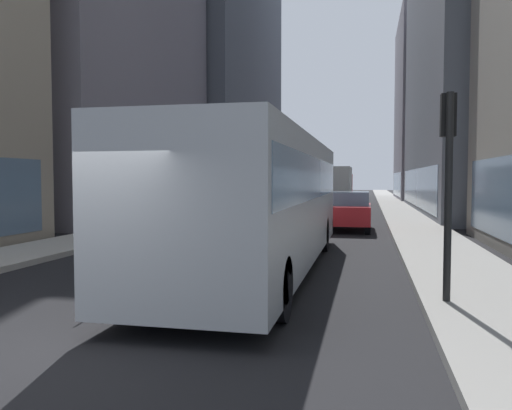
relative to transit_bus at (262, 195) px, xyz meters
name	(u,v)px	position (x,y,z in m)	size (l,w,h in m)	color
ground_plane	(321,206)	(-1.20, 28.82, -1.78)	(120.00, 120.00, 0.00)	black
sidewalk_left	(251,204)	(-6.90, 28.82, -1.70)	(2.40, 110.00, 0.15)	#ADA89E
sidewalk_right	(395,206)	(4.50, 28.82, -1.70)	(2.40, 110.00, 0.15)	gray
building_left_far	(199,54)	(-13.10, 34.14, 12.03)	(11.68, 23.16, 27.63)	#4C515B
building_right_far	(452,108)	(10.70, 43.72, 7.57)	(10.64, 15.18, 18.71)	slate
transit_bus	(262,195)	(0.00, 0.00, 0.00)	(2.78, 11.53, 3.05)	#999EA3
car_blue_hatchback	(239,205)	(-4.00, 13.52, -0.95)	(1.73, 4.52, 1.62)	#4C6BB7
car_red_coupe	(347,211)	(1.60, 9.87, -0.96)	(1.89, 3.91, 1.62)	red
car_grey_wagon	(273,198)	(-4.00, 23.05, -0.95)	(1.79, 4.78, 1.62)	slate
box_truck	(336,185)	(0.00, 28.56, -0.11)	(2.30, 7.50, 3.05)	#A51919
dalmatian_dog	(106,277)	(-1.85, -3.92, -1.26)	(0.22, 0.96, 0.72)	white
traffic_light_near	(448,161)	(3.70, -2.79, 0.66)	(0.24, 0.41, 3.40)	black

